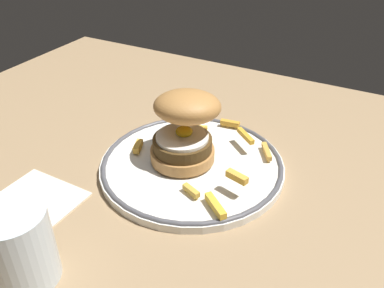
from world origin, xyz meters
TOP-DOWN VIEW (x-y plane):
  - ground_plane at (0.00, 0.00)cm, footprint 111.85×89.01cm
  - dinner_plate at (1.51, 2.83)cm, footprint 28.37×28.37cm
  - burger at (0.19, 3.48)cm, footprint 13.19×13.55cm
  - fries_pile at (2.26, 6.33)cm, footprint 21.04×23.24cm
  - water_glass at (-5.15, -24.16)cm, footprint 7.58×7.58cm
  - napkin at (-14.15, -14.04)cm, footprint 11.96×9.86cm

SIDE VIEW (x-z plane):
  - ground_plane at x=0.00cm, z-range -4.00..0.00cm
  - napkin at x=-14.15cm, z-range 0.00..0.40cm
  - dinner_plate at x=1.51cm, z-range 0.04..1.64cm
  - fries_pile at x=2.26cm, z-range 0.94..3.93cm
  - water_glass at x=-5.15cm, z-range -0.57..8.94cm
  - burger at x=0.19cm, z-range 1.46..12.94cm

